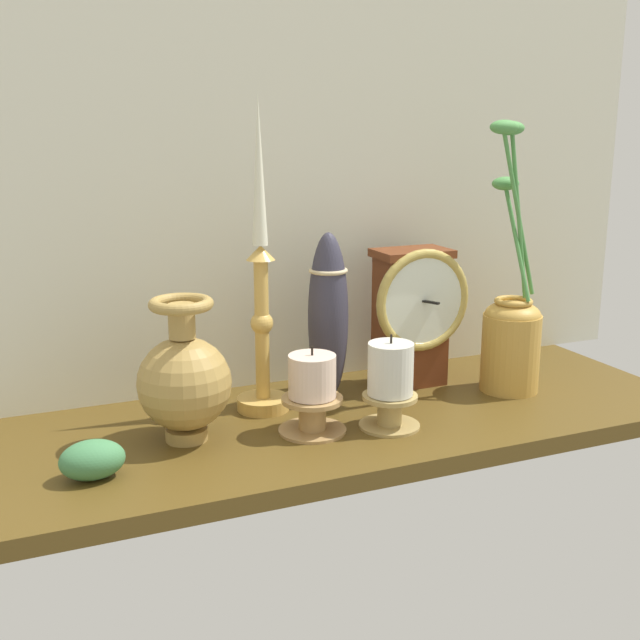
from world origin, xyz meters
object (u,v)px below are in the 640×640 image
(brass_vase_bulbous, at_px, (184,379))
(pillar_candle_near_clock, at_px, (390,384))
(candlestick_tall_left, at_px, (261,304))
(tall_ceramic_vase, at_px, (331,317))
(pillar_candle_front, at_px, (312,394))
(brass_vase_jar, at_px, (511,330))
(mantel_clock, at_px, (413,313))

(brass_vase_bulbous, height_order, pillar_candle_near_clock, brass_vase_bulbous)
(brass_vase_bulbous, bearing_deg, candlestick_tall_left, 26.37)
(pillar_candle_near_clock, relative_size, tall_ceramic_vase, 0.52)
(pillar_candle_front, height_order, pillar_candle_near_clock, pillar_candle_near_clock)
(candlestick_tall_left, bearing_deg, tall_ceramic_vase, 0.83)
(brass_vase_bulbous, distance_m, brass_vase_jar, 0.50)
(brass_vase_bulbous, bearing_deg, pillar_candle_front, -14.73)
(mantel_clock, bearing_deg, brass_vase_bulbous, -168.58)
(brass_vase_bulbous, height_order, tall_ceramic_vase, tall_ceramic_vase)
(mantel_clock, xyz_separation_m, pillar_candle_front, (-0.21, -0.12, -0.06))
(pillar_candle_near_clock, bearing_deg, tall_ceramic_vase, 101.83)
(brass_vase_jar, bearing_deg, pillar_candle_near_clock, -165.00)
(brass_vase_bulbous, relative_size, pillar_candle_front, 1.59)
(candlestick_tall_left, relative_size, pillar_candle_front, 3.72)
(mantel_clock, height_order, pillar_candle_near_clock, mantel_clock)
(brass_vase_bulbous, xyz_separation_m, tall_ceramic_vase, (0.23, 0.06, 0.04))
(candlestick_tall_left, bearing_deg, pillar_candle_near_clock, -44.29)
(mantel_clock, xyz_separation_m, tall_ceramic_vase, (-0.14, -0.01, 0.01))
(candlestick_tall_left, height_order, brass_vase_bulbous, candlestick_tall_left)
(pillar_candle_front, xyz_separation_m, tall_ceramic_vase, (0.07, 0.11, 0.07))
(candlestick_tall_left, xyz_separation_m, pillar_candle_front, (0.03, -0.10, -0.10))
(mantel_clock, bearing_deg, candlestick_tall_left, -177.11)
(candlestick_tall_left, xyz_separation_m, tall_ceramic_vase, (0.11, 0.00, -0.03))
(brass_vase_jar, bearing_deg, tall_ceramic_vase, 165.63)
(candlestick_tall_left, distance_m, brass_vase_jar, 0.38)
(pillar_candle_front, bearing_deg, brass_vase_bulbous, 165.27)
(mantel_clock, xyz_separation_m, brass_vase_jar, (0.12, -0.08, -0.02))
(tall_ceramic_vase, bearing_deg, pillar_candle_front, -124.75)
(brass_vase_jar, height_order, pillar_candle_near_clock, brass_vase_jar)
(brass_vase_jar, bearing_deg, brass_vase_bulbous, 179.64)
(pillar_candle_front, bearing_deg, pillar_candle_near_clock, -13.79)
(brass_vase_bulbous, xyz_separation_m, pillar_candle_front, (0.16, -0.04, -0.03))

